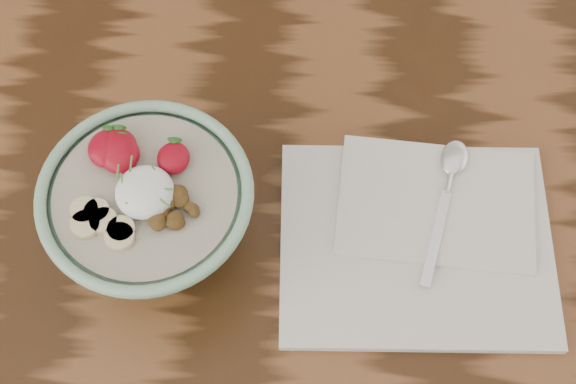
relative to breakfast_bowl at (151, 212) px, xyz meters
The scene contains 4 objects.
table 18.89cm from the breakfast_bowl, 37.17° to the right, with size 160.00×90.00×75.00cm.
breakfast_bowl is the anchor object (origin of this frame).
napkin 27.77cm from the breakfast_bowl, ahead, with size 28.55×23.77×1.72cm.
spoon 31.50cm from the breakfast_bowl, 13.88° to the left, with size 6.20×17.28×0.91cm.
Camera 1 is at (6.80, -26.71, 152.16)cm, focal length 50.00 mm.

